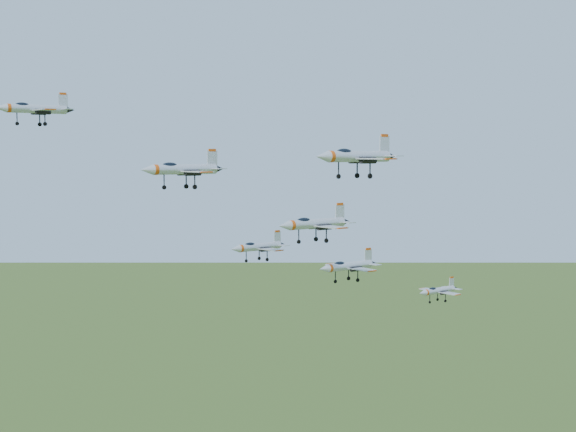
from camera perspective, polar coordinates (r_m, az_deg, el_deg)
jet_lead at (r=113.52m, az=-17.59°, el=7.29°), size 10.96×9.01×2.94m
jet_left_high at (r=108.49m, az=-7.52°, el=3.33°), size 12.83×10.55×3.44m
jet_right_high at (r=105.79m, az=4.87°, el=4.26°), size 13.99×11.50×3.75m
jet_left_low at (r=130.56m, az=-2.15°, el=-2.19°), size 11.40×9.41×3.05m
jet_right_low at (r=116.86m, az=1.89°, el=-0.53°), size 13.37×11.00×3.58m
jet_trail at (r=135.73m, az=4.28°, el=-3.56°), size 12.83×10.53×3.44m
jet_extra at (r=153.47m, az=10.62°, el=-5.22°), size 10.58×8.67×2.84m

